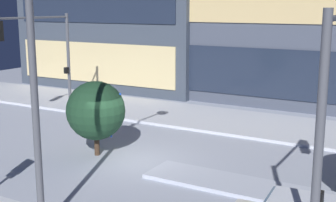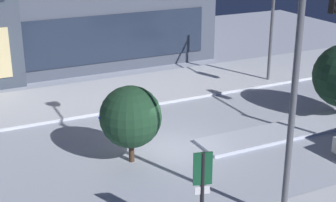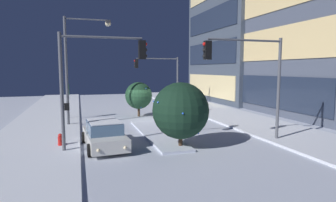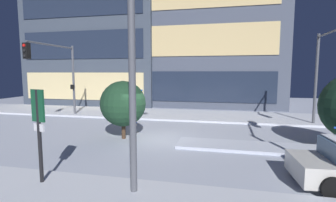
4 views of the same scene
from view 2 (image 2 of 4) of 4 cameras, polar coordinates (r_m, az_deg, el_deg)
name	(u,v)px [view 2 (image 2 of 4)]	position (r m, az deg, el deg)	size (l,w,h in m)	color
ground	(168,152)	(21.05, 0.03, -5.84)	(52.00, 52.00, 0.00)	silver
curb_strip_far	(105,95)	(27.80, -7.13, 0.71)	(52.00, 5.20, 0.14)	silver
median_strip	(289,130)	(23.67, 13.57, -3.22)	(9.00, 1.80, 0.14)	silver
traffic_light_corner_far_right	(296,15)	(28.11, 14.29, 9.41)	(0.32, 5.05, 6.12)	#565960
street_lamp_arched	(278,54)	(15.65, 12.30, 5.21)	(0.56, 3.44, 8.15)	#565960
parking_info_sign	(202,188)	(14.52, 3.90, -9.75)	(0.55, 0.20, 3.08)	black
decorated_tree_left_of_median	(131,117)	(19.60, -4.26, -1.80)	(2.50, 2.45, 3.14)	#473323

